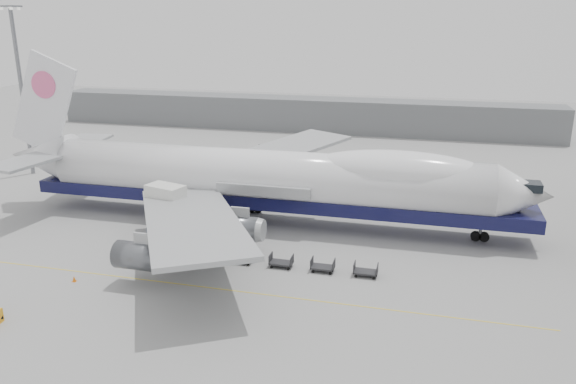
# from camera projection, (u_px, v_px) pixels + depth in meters

# --- Properties ---
(ground) EXTENTS (260.00, 260.00, 0.00)m
(ground) POSITION_uv_depth(u_px,v_px,m) (230.00, 261.00, 57.17)
(ground) COLOR gray
(ground) RESTS_ON ground
(apron_line) EXTENTS (60.00, 0.15, 0.01)m
(apron_line) POSITION_uv_depth(u_px,v_px,m) (208.00, 287.00, 51.62)
(apron_line) COLOR gold
(apron_line) RESTS_ON ground
(hangar) EXTENTS (110.00, 8.00, 7.00)m
(hangar) POSITION_uv_depth(u_px,v_px,m) (296.00, 114.00, 123.21)
(hangar) COLOR slate
(hangar) RESTS_ON ground
(floodlight_mast) EXTENTS (2.40, 2.40, 25.43)m
(floodlight_mast) POSITION_uv_depth(u_px,v_px,m) (21.00, 83.00, 85.07)
(floodlight_mast) COLOR slate
(floodlight_mast) RESTS_ON ground
(airliner) EXTENTS (67.00, 55.30, 19.98)m
(airliner) POSITION_uv_depth(u_px,v_px,m) (269.00, 178.00, 66.43)
(airliner) COLOR white
(airliner) RESTS_ON ground
(catering_truck) EXTENTS (5.01, 4.03, 6.01)m
(catering_truck) POSITION_uv_depth(u_px,v_px,m) (167.00, 207.00, 62.81)
(catering_truck) COLOR #182949
(catering_truck) RESTS_ON ground
(traffic_cone) EXTENTS (0.38, 0.38, 0.56)m
(traffic_cone) POSITION_uv_depth(u_px,v_px,m) (74.00, 279.00, 52.73)
(traffic_cone) COLOR orange
(traffic_cone) RESTS_ON ground
(dolly_0) EXTENTS (2.30, 1.35, 1.30)m
(dolly_0) POSITION_uv_depth(u_px,v_px,m) (165.00, 249.00, 58.73)
(dolly_0) COLOR #2D2D30
(dolly_0) RESTS_ON ground
(dolly_1) EXTENTS (2.30, 1.35, 1.30)m
(dolly_1) POSITION_uv_depth(u_px,v_px,m) (203.00, 253.00, 57.73)
(dolly_1) COLOR #2D2D30
(dolly_1) RESTS_ON ground
(dolly_2) EXTENTS (2.30, 1.35, 1.30)m
(dolly_2) POSITION_uv_depth(u_px,v_px,m) (241.00, 258.00, 56.74)
(dolly_2) COLOR #2D2D30
(dolly_2) RESTS_ON ground
(dolly_3) EXTENTS (2.30, 1.35, 1.30)m
(dolly_3) POSITION_uv_depth(u_px,v_px,m) (281.00, 262.00, 55.74)
(dolly_3) COLOR #2D2D30
(dolly_3) RESTS_ON ground
(dolly_4) EXTENTS (2.30, 1.35, 1.30)m
(dolly_4) POSITION_uv_depth(u_px,v_px,m) (323.00, 266.00, 54.75)
(dolly_4) COLOR #2D2D30
(dolly_4) RESTS_ON ground
(dolly_5) EXTENTS (2.30, 1.35, 1.30)m
(dolly_5) POSITION_uv_depth(u_px,v_px,m) (366.00, 271.00, 53.75)
(dolly_5) COLOR #2D2D30
(dolly_5) RESTS_ON ground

